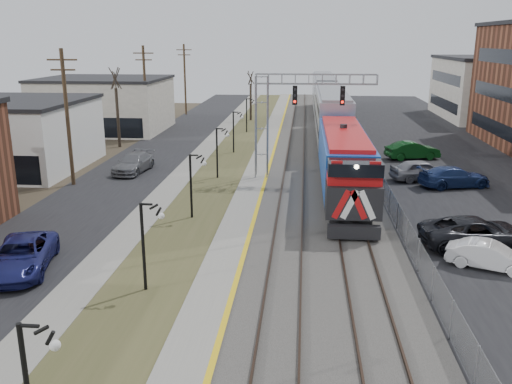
# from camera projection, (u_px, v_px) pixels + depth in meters

# --- Properties ---
(street_west) EXTENTS (7.00, 120.00, 0.04)m
(street_west) POSITION_uv_depth(u_px,v_px,m) (149.00, 158.00, 50.18)
(street_west) COLOR black
(street_west) RESTS_ON ground
(sidewalk) EXTENTS (2.00, 120.00, 0.08)m
(sidewalk) POSITION_uv_depth(u_px,v_px,m) (197.00, 158.00, 49.79)
(sidewalk) COLOR gray
(sidewalk) RESTS_ON ground
(grass_median) EXTENTS (4.00, 120.00, 0.06)m
(grass_median) POSITION_uv_depth(u_px,v_px,m) (229.00, 159.00, 49.54)
(grass_median) COLOR #444625
(grass_median) RESTS_ON ground
(platform) EXTENTS (2.00, 120.00, 0.24)m
(platform) POSITION_uv_depth(u_px,v_px,m) (262.00, 159.00, 49.26)
(platform) COLOR gray
(platform) RESTS_ON ground
(ballast_bed) EXTENTS (8.00, 120.00, 0.20)m
(ballast_bed) POSITION_uv_depth(u_px,v_px,m) (317.00, 160.00, 48.84)
(ballast_bed) COLOR #595651
(ballast_bed) RESTS_ON ground
(parking_lot) EXTENTS (16.00, 120.00, 0.04)m
(parking_lot) POSITION_uv_depth(u_px,v_px,m) (454.00, 164.00, 47.84)
(parking_lot) COLOR black
(parking_lot) RESTS_ON ground
(platform_edge) EXTENTS (0.24, 120.00, 0.01)m
(platform_edge) POSITION_uv_depth(u_px,v_px,m) (272.00, 158.00, 49.15)
(platform_edge) COLOR gold
(platform_edge) RESTS_ON platform
(track_near) EXTENTS (1.58, 120.00, 0.15)m
(track_near) POSITION_uv_depth(u_px,v_px,m) (295.00, 158.00, 48.96)
(track_near) COLOR #2D2119
(track_near) RESTS_ON ballast_bed
(track_far) EXTENTS (1.58, 120.00, 0.15)m
(track_far) POSITION_uv_depth(u_px,v_px,m) (334.00, 158.00, 48.66)
(track_far) COLOR #2D2119
(track_far) RESTS_ON ballast_bed
(train) EXTENTS (3.00, 63.05, 5.33)m
(train) POSITION_uv_depth(u_px,v_px,m) (329.00, 112.00, 59.77)
(train) COLOR #1548AF
(train) RESTS_ON ground
(signal_gantry) EXTENTS (9.00, 1.07, 8.15)m
(signal_gantry) POSITION_uv_depth(u_px,v_px,m) (284.00, 108.00, 40.87)
(signal_gantry) COLOR gray
(signal_gantry) RESTS_ON ground
(lampposts) EXTENTS (0.14, 62.14, 4.00)m
(lampposts) POSITION_uv_depth(u_px,v_px,m) (192.00, 186.00, 32.98)
(lampposts) COLOR black
(lampposts) RESTS_ON ground
(utility_poles) EXTENTS (0.28, 80.28, 10.00)m
(utility_poles) POSITION_uv_depth(u_px,v_px,m) (68.00, 119.00, 39.50)
(utility_poles) COLOR #4C3823
(utility_poles) RESTS_ON ground
(fence) EXTENTS (0.04, 120.00, 1.60)m
(fence) POSITION_uv_depth(u_px,v_px,m) (365.00, 153.00, 48.29)
(fence) COLOR gray
(fence) RESTS_ON ground
(bare_trees) EXTENTS (12.30, 42.30, 5.95)m
(bare_trees) POSITION_uv_depth(u_px,v_px,m) (147.00, 123.00, 53.31)
(bare_trees) COLOR #382D23
(bare_trees) RESTS_ON ground
(car_lot_b) EXTENTS (4.14, 2.81, 1.29)m
(car_lot_b) POSITION_uv_depth(u_px,v_px,m) (490.00, 256.00, 25.71)
(car_lot_b) COLOR white
(car_lot_b) RESTS_ON ground
(car_lot_c) EXTENTS (6.10, 3.34, 1.62)m
(car_lot_c) POSITION_uv_depth(u_px,v_px,m) (477.00, 234.00, 28.24)
(car_lot_c) COLOR black
(car_lot_c) RESTS_ON ground
(car_lot_d) EXTENTS (5.64, 3.44, 1.53)m
(car_lot_d) POSITION_uv_depth(u_px,v_px,m) (454.00, 177.00, 40.00)
(car_lot_d) COLOR navy
(car_lot_d) RESTS_ON ground
(car_lot_e) EXTENTS (5.13, 2.99, 1.64)m
(car_lot_e) POSITION_uv_depth(u_px,v_px,m) (422.00, 171.00, 41.81)
(car_lot_e) COLOR gray
(car_lot_e) RESTS_ON ground
(car_lot_f) EXTENTS (5.12, 2.92, 1.60)m
(car_lot_f) POSITION_uv_depth(u_px,v_px,m) (412.00, 151.00, 49.38)
(car_lot_f) COLOR #0D4215
(car_lot_f) RESTS_ON ground
(car_street_a) EXTENTS (3.74, 5.93, 1.53)m
(car_street_a) POSITION_uv_depth(u_px,v_px,m) (21.00, 256.00, 25.41)
(car_street_a) COLOR navy
(car_street_a) RESTS_ON ground
(car_street_b) EXTENTS (2.66, 5.42, 1.52)m
(car_street_b) POSITION_uv_depth(u_px,v_px,m) (134.00, 163.00, 44.51)
(car_street_b) COLOR slate
(car_street_b) RESTS_ON ground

